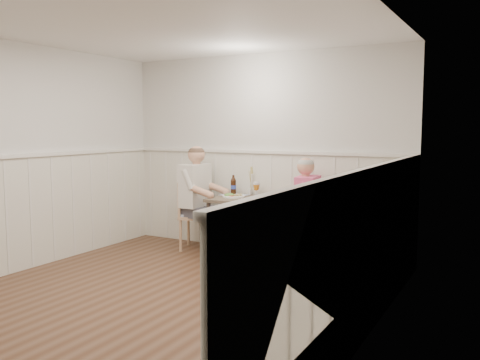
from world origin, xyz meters
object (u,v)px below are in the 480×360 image
(man_in_pink, at_px, (304,219))
(grass_vase, at_px, (250,181))
(chair_left, at_px, (194,212))
(dining_table, at_px, (248,206))
(chair_right, at_px, (301,226))
(diner_cream, at_px, (198,206))
(beer_bottle, at_px, (233,186))

(man_in_pink, relative_size, grass_vase, 3.30)
(chair_left, bearing_deg, dining_table, -0.35)
(dining_table, bearing_deg, chair_right, -3.02)
(diner_cream, distance_m, beer_bottle, 0.55)
(chair_right, height_order, man_in_pink, man_in_pink)
(man_in_pink, relative_size, diner_cream, 0.92)
(dining_table, bearing_deg, grass_vase, 113.28)
(beer_bottle, relative_size, grass_vase, 0.66)
(diner_cream, bearing_deg, chair_right, -0.65)
(beer_bottle, height_order, grass_vase, grass_vase)
(chair_left, distance_m, beer_bottle, 0.65)
(dining_table, relative_size, man_in_pink, 0.68)
(dining_table, xyz_separation_m, chair_left, (-0.83, 0.01, -0.15))
(dining_table, distance_m, diner_cream, 0.75)
(dining_table, distance_m, chair_left, 0.84)
(chair_right, height_order, beer_bottle, beer_bottle)
(chair_left, xyz_separation_m, beer_bottle, (0.50, 0.21, 0.36))
(diner_cream, xyz_separation_m, grass_vase, (0.61, 0.33, 0.33))
(chair_right, bearing_deg, beer_bottle, 166.58)
(grass_vase, bearing_deg, chair_right, -21.63)
(chair_right, height_order, grass_vase, grass_vase)
(chair_left, xyz_separation_m, diner_cream, (0.08, -0.03, 0.09))
(chair_left, bearing_deg, beer_bottle, 23.14)
(dining_table, height_order, beer_bottle, beer_bottle)
(dining_table, xyz_separation_m, man_in_pink, (0.75, 0.04, -0.10))
(dining_table, bearing_deg, beer_bottle, 146.67)
(chair_left, bearing_deg, chair_right, -1.61)
(chair_right, distance_m, beer_bottle, 1.18)
(dining_table, xyz_separation_m, chair_right, (0.75, -0.04, -0.18))
(man_in_pink, distance_m, grass_vase, 1.00)
(chair_right, distance_m, chair_left, 1.57)
(man_in_pink, bearing_deg, grass_vase, 163.09)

